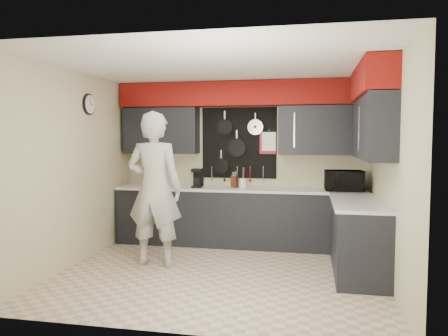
% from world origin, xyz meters
% --- Properties ---
extents(ground, '(4.00, 4.00, 0.00)m').
position_xyz_m(ground, '(0.00, 0.00, 0.00)').
color(ground, beige).
rests_on(ground, ground).
extents(back_wall_assembly, '(4.00, 0.36, 2.60)m').
position_xyz_m(back_wall_assembly, '(0.01, 1.60, 2.01)').
color(back_wall_assembly, beige).
rests_on(back_wall_assembly, ground).
extents(right_wall_assembly, '(0.36, 3.50, 2.60)m').
position_xyz_m(right_wall_assembly, '(1.85, 0.26, 1.94)').
color(right_wall_assembly, beige).
rests_on(right_wall_assembly, ground).
extents(left_wall_assembly, '(0.05, 3.50, 2.60)m').
position_xyz_m(left_wall_assembly, '(-1.99, 0.02, 1.33)').
color(left_wall_assembly, beige).
rests_on(left_wall_assembly, ground).
extents(base_cabinets, '(3.95, 2.20, 0.92)m').
position_xyz_m(base_cabinets, '(0.49, 1.13, 0.46)').
color(base_cabinets, black).
rests_on(base_cabinets, ground).
extents(microwave, '(0.57, 0.41, 0.30)m').
position_xyz_m(microwave, '(1.59, 1.39, 1.07)').
color(microwave, black).
rests_on(microwave, base_cabinets).
extents(knife_block, '(0.11, 0.11, 0.19)m').
position_xyz_m(knife_block, '(-0.08, 1.48, 1.02)').
color(knife_block, '#371711').
rests_on(knife_block, base_cabinets).
extents(utensil_crock, '(0.11, 0.11, 0.15)m').
position_xyz_m(utensil_crock, '(0.05, 1.51, 0.99)').
color(utensil_crock, white).
rests_on(utensil_crock, base_cabinets).
extents(coffee_maker, '(0.17, 0.21, 0.30)m').
position_xyz_m(coffee_maker, '(-0.66, 1.41, 1.08)').
color(coffee_maker, black).
rests_on(coffee_maker, base_cabinets).
extents(person, '(0.76, 0.50, 2.06)m').
position_xyz_m(person, '(-0.94, 0.18, 1.03)').
color(person, '#B6B6B3').
rests_on(person, ground).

